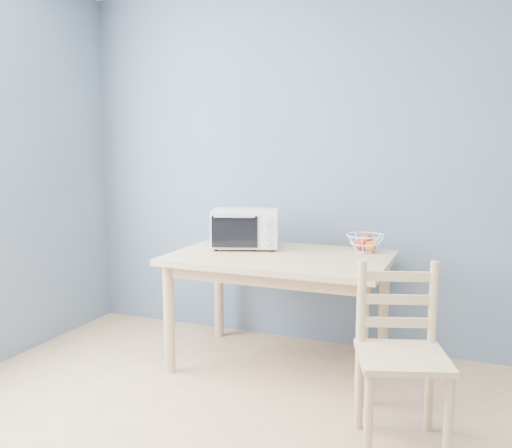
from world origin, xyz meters
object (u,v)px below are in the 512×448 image
at_px(dining_table, 280,270).
at_px(fruit_basket, 366,242).
at_px(dining_chair, 401,358).
at_px(toaster_oven, 243,228).

height_order(dining_table, fruit_basket, fruit_basket).
bearing_deg(dining_table, fruit_basket, 31.60).
bearing_deg(dining_chair, toaster_oven, 126.22).
distance_m(toaster_oven, fruit_basket, 0.84).
xyz_separation_m(dining_table, toaster_oven, (-0.32, 0.13, 0.24)).
xyz_separation_m(toaster_oven, fruit_basket, (0.81, 0.18, -0.07)).
relative_size(fruit_basket, dining_chair, 0.29).
bearing_deg(dining_chair, dining_table, 122.22).
distance_m(dining_table, dining_chair, 1.15).
height_order(dining_table, dining_chair, dining_chair).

